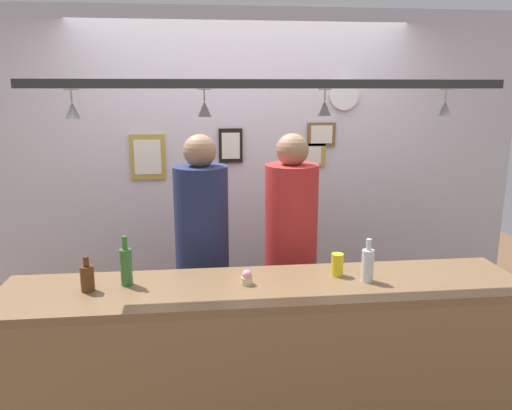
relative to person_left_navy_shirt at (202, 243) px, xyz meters
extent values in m
cube|color=silver|center=(0.32, 0.79, 0.24)|extent=(4.40, 0.06, 2.60)
cube|color=brown|center=(0.32, -0.66, -0.05)|extent=(2.70, 0.55, 0.04)
cube|color=olive|center=(0.32, -0.92, -0.56)|extent=(2.65, 0.04, 0.99)
cube|color=black|center=(0.32, -0.61, 0.98)|extent=(2.20, 0.36, 0.04)
cylinder|color=silver|center=(-0.57, -0.66, 0.95)|extent=(0.06, 0.06, 0.00)
cylinder|color=silver|center=(-0.57, -0.66, 0.93)|extent=(0.01, 0.01, 0.06)
cone|color=silver|center=(-0.57, -0.66, 0.86)|extent=(0.07, 0.07, 0.08)
cylinder|color=silver|center=(0.03, -0.57, 0.95)|extent=(0.06, 0.06, 0.00)
cylinder|color=silver|center=(0.03, -0.57, 0.93)|extent=(0.01, 0.01, 0.06)
cone|color=silver|center=(0.03, -0.57, 0.86)|extent=(0.07, 0.07, 0.08)
cylinder|color=silver|center=(0.63, -0.55, 0.95)|extent=(0.06, 0.06, 0.00)
cylinder|color=silver|center=(0.63, -0.55, 0.93)|extent=(0.01, 0.01, 0.06)
cone|color=silver|center=(0.63, -0.55, 0.86)|extent=(0.07, 0.07, 0.08)
cylinder|color=silver|center=(1.22, -0.64, 0.95)|extent=(0.06, 0.06, 0.00)
cylinder|color=silver|center=(1.22, -0.64, 0.93)|extent=(0.01, 0.01, 0.06)
cone|color=silver|center=(1.22, -0.64, 0.86)|extent=(0.07, 0.07, 0.08)
cube|color=#2D334C|center=(0.00, 0.00, -0.64)|extent=(0.17, 0.18, 0.83)
cylinder|color=navy|center=(0.00, 0.00, 0.13)|extent=(0.34, 0.34, 0.72)
sphere|color=#9E7556|center=(0.00, 0.00, 0.59)|extent=(0.21, 0.21, 0.21)
cube|color=#2D334C|center=(0.57, 0.00, -0.64)|extent=(0.17, 0.18, 0.83)
cylinder|color=red|center=(0.57, 0.00, 0.13)|extent=(0.34, 0.34, 0.72)
sphere|color=#9E7556|center=(0.57, 0.00, 0.59)|extent=(0.21, 0.21, 0.21)
cylinder|color=#336B2D|center=(-0.39, -0.59, 0.07)|extent=(0.06, 0.06, 0.19)
cylinder|color=#336B2D|center=(-0.39, -0.59, 0.20)|extent=(0.03, 0.03, 0.07)
cylinder|color=silver|center=(0.86, -0.67, 0.06)|extent=(0.06, 0.06, 0.17)
cylinder|color=silver|center=(0.86, -0.67, 0.17)|extent=(0.03, 0.03, 0.06)
cylinder|color=#512D14|center=(-0.57, -0.65, 0.04)|extent=(0.07, 0.07, 0.13)
cylinder|color=#512D14|center=(-0.57, -0.65, 0.13)|extent=(0.03, 0.03, 0.05)
cylinder|color=yellow|center=(0.72, -0.58, 0.04)|extent=(0.07, 0.07, 0.12)
cylinder|color=beige|center=(0.23, -0.65, -0.01)|extent=(0.06, 0.06, 0.04)
sphere|color=pink|center=(0.23, -0.65, 0.03)|extent=(0.05, 0.05, 0.05)
cube|color=#B29338|center=(0.82, 0.75, 0.45)|extent=(0.30, 0.02, 0.18)
cube|color=white|center=(0.82, 0.73, 0.45)|extent=(0.23, 0.01, 0.14)
cube|color=brown|center=(0.94, 0.75, 0.61)|extent=(0.22, 0.02, 0.18)
cube|color=white|center=(0.94, 0.73, 0.61)|extent=(0.17, 0.01, 0.14)
cube|color=black|center=(0.23, 0.75, 0.53)|extent=(0.18, 0.02, 0.26)
cube|color=white|center=(0.23, 0.73, 0.53)|extent=(0.14, 0.01, 0.20)
cube|color=#B29338|center=(-0.39, 0.75, 0.46)|extent=(0.26, 0.02, 0.34)
cube|color=white|center=(-0.39, 0.73, 0.46)|extent=(0.20, 0.01, 0.26)
cylinder|color=white|center=(1.10, 0.74, 0.91)|extent=(0.22, 0.03, 0.22)
camera|label=1|loc=(0.01, -3.03, 0.95)|focal=34.72mm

